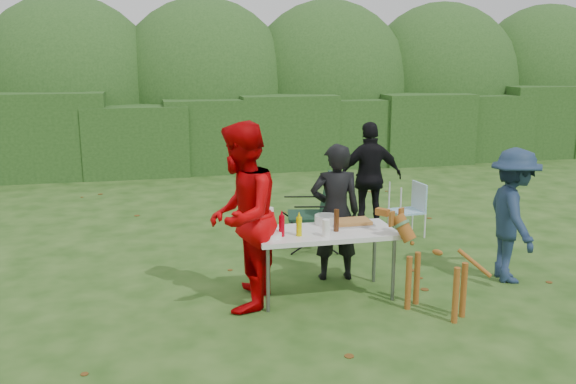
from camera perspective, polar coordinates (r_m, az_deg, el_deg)
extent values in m
plane|color=#1E4211|center=(6.57, 0.98, -10.34)|extent=(80.00, 80.00, 0.00)
cube|color=#23471C|center=(14.05, -7.03, 5.52)|extent=(22.00, 1.40, 1.70)
ellipsoid|color=#3D6628|center=(15.57, -7.76, 8.96)|extent=(20.00, 2.60, 3.20)
cube|color=silver|center=(6.53, 3.48, -3.84)|extent=(1.50, 0.70, 0.05)
cylinder|color=slate|center=(6.23, -1.89, -8.22)|extent=(0.04, 0.04, 0.69)
cylinder|color=slate|center=(6.62, 9.83, -7.15)|extent=(0.04, 0.04, 0.69)
cylinder|color=slate|center=(6.75, -2.83, -6.57)|extent=(0.04, 0.04, 0.69)
cylinder|color=slate|center=(7.10, 8.08, -5.69)|extent=(0.04, 0.04, 0.69)
imported|color=black|center=(7.04, 4.45, -1.90)|extent=(0.63, 0.45, 1.60)
imported|color=#BF0105|center=(6.21, -4.39, -2.32)|extent=(1.02, 1.14, 1.93)
imported|color=black|center=(9.04, 7.69, 1.38)|extent=(0.98, 0.44, 1.63)
imported|color=#1B2E49|center=(7.44, 20.30, -2.07)|extent=(0.79, 1.11, 1.55)
cube|color=#B7B7BA|center=(6.77, 5.98, -2.98)|extent=(0.45, 0.30, 0.02)
cube|color=#B27739|center=(6.76, 5.98, -2.75)|extent=(0.40, 0.26, 0.04)
cylinder|color=#CCC500|center=(6.30, 1.04, -3.25)|extent=(0.06, 0.06, 0.20)
cylinder|color=#AA0010|center=(6.29, -0.59, -3.18)|extent=(0.06, 0.06, 0.22)
cylinder|color=#47230F|center=(6.47, 4.55, -2.66)|extent=(0.06, 0.06, 0.24)
cylinder|color=white|center=(6.44, -1.89, -2.61)|extent=(0.12, 0.12, 0.26)
cylinder|color=white|center=(6.29, 3.59, -3.39)|extent=(0.08, 0.08, 0.18)
cylinder|color=silver|center=(6.76, 3.60, -2.60)|extent=(0.26, 0.26, 0.10)
cylinder|color=white|center=(6.27, -1.70, -4.04)|extent=(0.24, 0.24, 0.05)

